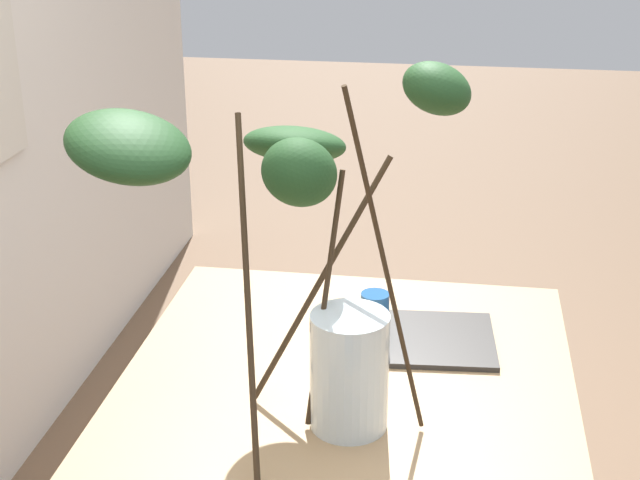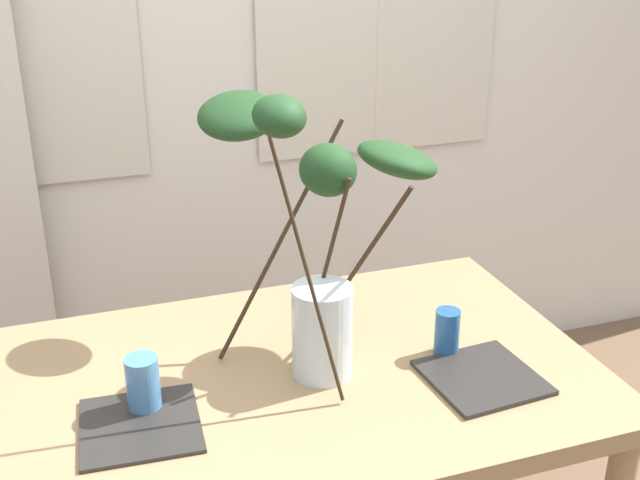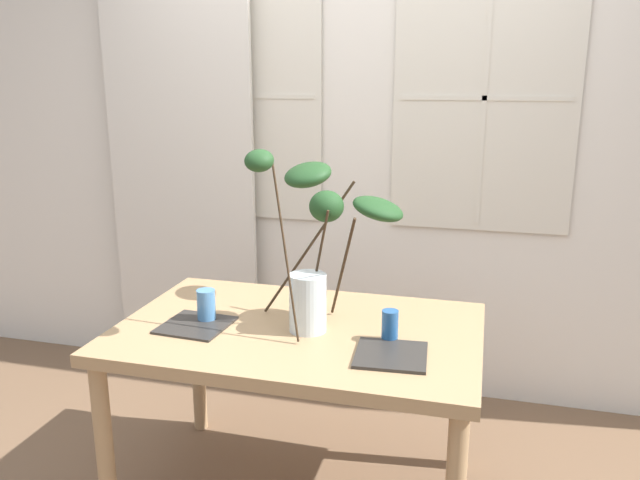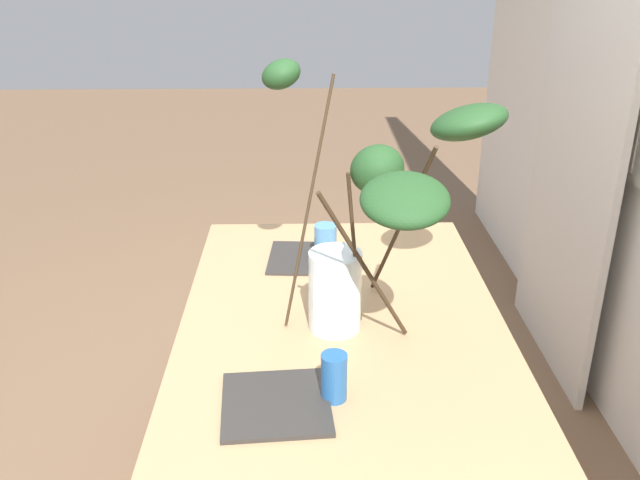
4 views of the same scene
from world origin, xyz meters
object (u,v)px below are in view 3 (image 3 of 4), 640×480
(drinking_glass_blue_left, at_px, (206,306))
(drinking_glass_blue_right, at_px, (390,326))
(dining_table, at_px, (299,348))
(plate_square_left, at_px, (196,325))
(vase_with_branches, at_px, (321,236))
(plate_square_right, at_px, (391,355))

(drinking_glass_blue_left, relative_size, drinking_glass_blue_right, 1.10)
(dining_table, distance_m, drinking_glass_blue_right, 0.39)
(plate_square_left, bearing_deg, vase_with_branches, 22.18)
(dining_table, bearing_deg, plate_square_left, -165.87)
(drinking_glass_blue_right, height_order, plate_square_left, drinking_glass_blue_right)
(vase_with_branches, relative_size, plate_square_left, 2.90)
(vase_with_branches, distance_m, plate_square_left, 0.60)
(drinking_glass_blue_left, bearing_deg, dining_table, 5.66)
(drinking_glass_blue_right, relative_size, plate_square_left, 0.47)
(vase_with_branches, distance_m, plate_square_right, 0.54)
(vase_with_branches, height_order, plate_square_right, vase_with_branches)
(dining_table, relative_size, drinking_glass_blue_right, 11.88)
(plate_square_right, bearing_deg, plate_square_left, 174.50)
(vase_with_branches, bearing_deg, plate_square_left, -157.82)
(vase_with_branches, height_order, plate_square_left, vase_with_branches)
(dining_table, height_order, drinking_glass_blue_right, drinking_glass_blue_right)
(plate_square_left, bearing_deg, dining_table, 14.13)
(dining_table, xyz_separation_m, plate_square_right, (0.39, -0.17, 0.09))
(dining_table, xyz_separation_m, drinking_glass_blue_right, (0.36, -0.04, 0.15))
(dining_table, height_order, plate_square_right, plate_square_right)
(drinking_glass_blue_left, bearing_deg, drinking_glass_blue_right, -0.24)
(dining_table, relative_size, plate_square_right, 5.67)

